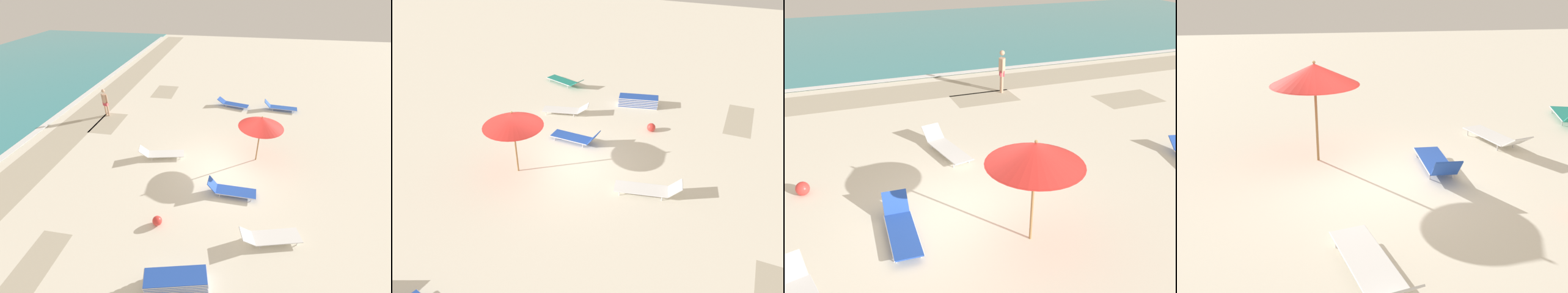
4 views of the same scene
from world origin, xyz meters
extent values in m
cube|color=silver|center=(0.00, 0.00, -0.08)|extent=(60.00, 60.00, 0.16)
cube|color=#B8AE96|center=(0.00, 9.30, 0.00)|extent=(57.00, 2.20, 0.00)
cube|color=#B8AE96|center=(3.24, 7.57, 0.00)|extent=(2.57, 1.48, 0.00)
cube|color=#B8AE96|center=(8.65, 5.49, 0.00)|extent=(2.49, 1.62, 0.00)
cube|color=teal|center=(0.00, 20.55, 0.03)|extent=(60.00, 18.89, 0.06)
cube|color=white|center=(0.00, 11.16, 0.06)|extent=(56.00, 0.44, 0.01)
cylinder|color=#9E7547|center=(0.94, -1.23, 1.04)|extent=(0.06, 0.06, 2.08)
cone|color=red|center=(0.94, -1.23, 2.08)|extent=(2.05, 2.05, 0.48)
cylinder|color=#A4221E|center=(0.94, -1.23, 1.85)|extent=(1.99, 1.99, 0.01)
sphere|color=#9E7547|center=(0.94, -1.23, 2.35)|extent=(0.07, 0.07, 0.07)
cube|color=white|center=(0.43, 3.17, 0.17)|extent=(0.96, 1.85, 0.03)
cylinder|color=silver|center=(0.14, 3.11, 0.17)|extent=(0.41, 1.73, 0.03)
cylinder|color=silver|center=(0.73, 3.23, 0.17)|extent=(0.41, 1.73, 0.03)
cube|color=white|center=(0.20, 4.23, 0.36)|extent=(0.65, 0.54, 0.40)
cylinder|color=silver|center=(0.33, 2.44, 0.08)|extent=(0.03, 0.03, 0.16)
cylinder|color=silver|center=(0.83, 2.55, 0.08)|extent=(0.03, 0.03, 0.16)
cylinder|color=silver|center=(0.04, 3.79, 0.08)|extent=(0.03, 0.03, 0.16)
cylinder|color=silver|center=(0.54, 3.90, 0.08)|extent=(0.03, 0.03, 0.16)
cube|color=white|center=(-3.94, -0.82, 0.33)|extent=(0.68, 0.60, 0.34)
cylinder|color=silver|center=(-3.59, -1.15, 0.08)|extent=(0.03, 0.03, 0.16)
cube|color=blue|center=(-1.68, -0.36, 0.17)|extent=(0.66, 1.65, 0.03)
cylinder|color=silver|center=(-1.98, -0.35, 0.17)|extent=(0.09, 1.63, 0.03)
cylinder|color=silver|center=(-1.38, -0.37, 0.17)|extent=(0.09, 1.63, 0.03)
cube|color=blue|center=(-1.64, 0.63, 0.39)|extent=(0.59, 0.39, 0.45)
cylinder|color=silver|center=(-1.95, -0.99, 0.08)|extent=(0.03, 0.03, 0.16)
cylinder|color=silver|center=(-1.44, -1.01, 0.08)|extent=(0.03, 0.03, 0.16)
cylinder|color=silver|center=(-1.91, 0.28, 0.08)|extent=(0.03, 0.03, 0.16)
cylinder|color=silver|center=(-1.40, 0.26, 0.08)|extent=(0.03, 0.03, 0.16)
cylinder|color=tan|center=(4.16, 7.96, 0.45)|extent=(0.11, 0.11, 0.90)
cylinder|color=tan|center=(4.21, 8.16, 0.45)|extent=(0.11, 0.11, 0.90)
cube|color=#D13D4C|center=(4.18, 8.06, 0.82)|extent=(0.25, 0.33, 0.24)
cylinder|color=tan|center=(4.18, 8.06, 1.18)|extent=(0.27, 0.27, 0.55)
cylinder|color=tan|center=(4.14, 7.88, 1.17)|extent=(0.08, 0.08, 0.55)
cylinder|color=tan|center=(4.23, 8.24, 1.17)|extent=(0.08, 0.08, 0.55)
sphere|color=tan|center=(4.18, 8.06, 1.66)|extent=(0.21, 0.21, 0.21)
sphere|color=red|center=(-3.70, 2.39, 0.18)|extent=(0.36, 0.36, 0.36)
camera|label=1|loc=(-9.74, -0.06, 7.71)|focal=24.00mm
camera|label=2|loc=(10.17, 5.42, 8.04)|focal=35.00mm
camera|label=3|loc=(-2.75, -8.04, 6.00)|focal=40.00mm
camera|label=4|loc=(1.21, 8.57, 3.99)|focal=40.00mm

